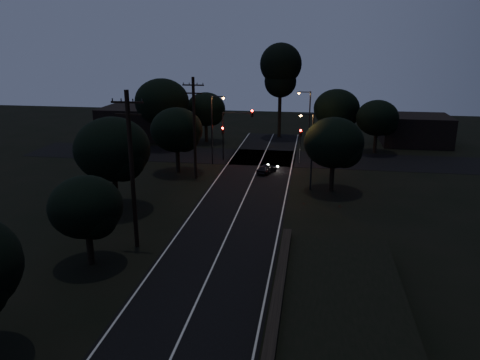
% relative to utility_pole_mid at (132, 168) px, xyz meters
% --- Properties ---
extents(road_surface, '(60.00, 70.00, 0.03)m').
position_rel_utility_pole_mid_xyz_m(road_surface, '(6.00, 16.12, -5.73)').
color(road_surface, black).
rests_on(road_surface, ground).
extents(utility_pole_mid, '(2.20, 0.30, 11.00)m').
position_rel_utility_pole_mid_xyz_m(utility_pole_mid, '(0.00, 0.00, 0.00)').
color(utility_pole_mid, black).
rests_on(utility_pole_mid, ground).
extents(utility_pole_far, '(2.20, 0.30, 10.50)m').
position_rel_utility_pole_mid_xyz_m(utility_pole_far, '(0.00, 17.00, -0.25)').
color(utility_pole_far, black).
rests_on(utility_pole_far, ground).
extents(tree_left_b, '(4.68, 4.68, 5.94)m').
position_rel_utility_pole_mid_xyz_m(tree_left_b, '(-1.83, -3.09, -1.89)').
color(tree_left_b, black).
rests_on(tree_left_b, ground).
extents(tree_left_c, '(6.33, 6.33, 8.00)m').
position_rel_utility_pole_mid_xyz_m(tree_left_c, '(-4.28, 6.87, -0.57)').
color(tree_left_c, black).
rests_on(tree_left_c, ground).
extents(tree_left_d, '(5.62, 5.62, 7.13)m').
position_rel_utility_pole_mid_xyz_m(tree_left_d, '(-2.30, 18.89, -1.12)').
color(tree_left_d, black).
rests_on(tree_left_d, ground).
extents(tree_far_nw, '(5.50, 5.50, 6.97)m').
position_rel_utility_pole_mid_xyz_m(tree_far_nw, '(-2.81, 34.89, -1.23)').
color(tree_far_nw, black).
rests_on(tree_far_nw, ground).
extents(tree_far_w, '(7.17, 7.17, 9.14)m').
position_rel_utility_pole_mid_xyz_m(tree_far_w, '(-7.75, 30.85, 0.20)').
color(tree_far_w, black).
rests_on(tree_far_w, ground).
extents(tree_far_ne, '(6.11, 6.11, 7.72)m').
position_rel_utility_pole_mid_xyz_m(tree_far_ne, '(15.22, 34.88, -0.74)').
color(tree_far_ne, black).
rests_on(tree_far_ne, ground).
extents(tree_far_e, '(5.32, 5.32, 6.75)m').
position_rel_utility_pole_mid_xyz_m(tree_far_e, '(20.19, 31.89, -1.37)').
color(tree_far_e, black).
rests_on(tree_far_e, ground).
extents(tree_right_a, '(5.63, 5.63, 7.15)m').
position_rel_utility_pole_mid_xyz_m(tree_right_a, '(14.20, 14.89, -1.10)').
color(tree_right_a, black).
rests_on(tree_right_a, ground).
extents(tall_pine, '(5.98, 5.98, 13.60)m').
position_rel_utility_pole_mid_xyz_m(tall_pine, '(7.00, 40.00, 4.06)').
color(tall_pine, black).
rests_on(tall_pine, ground).
extents(building_left, '(10.00, 8.00, 4.40)m').
position_rel_utility_pole_mid_xyz_m(building_left, '(-14.00, 37.00, -3.54)').
color(building_left, black).
rests_on(building_left, ground).
extents(building_right, '(9.00, 7.00, 4.00)m').
position_rel_utility_pole_mid_xyz_m(building_right, '(26.00, 38.00, -3.74)').
color(building_right, black).
rests_on(building_right, ground).
extents(signal_left, '(0.28, 0.35, 4.10)m').
position_rel_utility_pole_mid_xyz_m(signal_left, '(1.40, 24.99, -2.90)').
color(signal_left, black).
rests_on(signal_left, ground).
extents(signal_right, '(0.28, 0.35, 4.10)m').
position_rel_utility_pole_mid_xyz_m(signal_right, '(10.60, 24.99, -2.90)').
color(signal_right, black).
rests_on(signal_right, ground).
extents(signal_mast, '(3.70, 0.35, 6.25)m').
position_rel_utility_pole_mid_xyz_m(signal_mast, '(3.09, 24.99, -1.40)').
color(signal_mast, black).
rests_on(signal_mast, ground).
extents(streetlight_a, '(1.66, 0.26, 8.00)m').
position_rel_utility_pole_mid_xyz_m(streetlight_a, '(0.69, 23.00, -1.10)').
color(streetlight_a, black).
rests_on(streetlight_a, ground).
extents(streetlight_b, '(1.66, 0.26, 8.00)m').
position_rel_utility_pole_mid_xyz_m(streetlight_b, '(11.31, 29.00, -1.10)').
color(streetlight_b, black).
rests_on(streetlight_b, ground).
extents(streetlight_c, '(1.46, 0.26, 7.50)m').
position_rel_utility_pole_mid_xyz_m(streetlight_c, '(11.83, 15.00, -1.39)').
color(streetlight_c, black).
rests_on(streetlight_c, ground).
extents(car, '(2.29, 3.24, 1.03)m').
position_rel_utility_pole_mid_xyz_m(car, '(7.20, 20.12, -5.23)').
color(car, black).
rests_on(car, ground).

